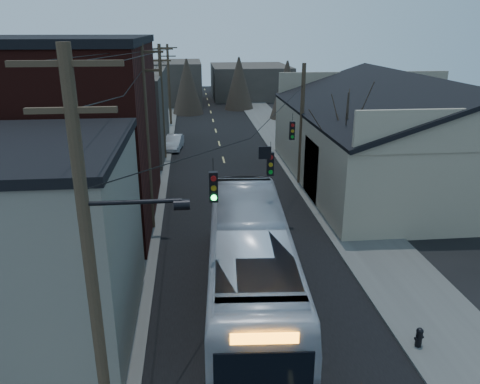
% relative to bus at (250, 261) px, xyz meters
% --- Properties ---
extents(road_surface, '(9.00, 110.00, 0.02)m').
position_rel_bus_xyz_m(road_surface, '(0.47, 19.94, -1.85)').
color(road_surface, black).
rests_on(road_surface, ground).
extents(sidewalk_left, '(4.00, 110.00, 0.12)m').
position_rel_bus_xyz_m(sidewalk_left, '(-6.03, 19.94, -1.80)').
color(sidewalk_left, '#474744').
rests_on(sidewalk_left, ground).
extents(sidewalk_right, '(4.00, 110.00, 0.12)m').
position_rel_bus_xyz_m(sidewalk_right, '(6.97, 19.94, -1.80)').
color(sidewalk_right, '#474744').
rests_on(sidewalk_right, ground).
extents(building_clapboard, '(8.00, 8.00, 7.00)m').
position_rel_bus_xyz_m(building_clapboard, '(-8.53, -1.06, 1.64)').
color(building_clapboard, '#6E695C').
rests_on(building_clapboard, ground).
extents(building_brick, '(10.00, 12.00, 10.00)m').
position_rel_bus_xyz_m(building_brick, '(-9.53, 9.94, 3.14)').
color(building_brick, black).
rests_on(building_brick, ground).
extents(building_left_far, '(9.00, 14.00, 7.00)m').
position_rel_bus_xyz_m(building_left_far, '(-9.03, 25.94, 1.64)').
color(building_left_far, '#38322D').
rests_on(building_left_far, ground).
extents(warehouse, '(16.16, 20.60, 7.73)m').
position_rel_bus_xyz_m(warehouse, '(13.47, 14.94, 0.83)').
color(warehouse, gray).
rests_on(warehouse, ground).
extents(building_far_left, '(10.00, 12.00, 6.00)m').
position_rel_bus_xyz_m(building_far_left, '(-5.53, 54.94, 1.14)').
color(building_far_left, '#38322D').
rests_on(building_far_left, ground).
extents(building_far_right, '(12.00, 14.00, 5.00)m').
position_rel_bus_xyz_m(building_far_right, '(7.47, 59.94, 0.64)').
color(building_far_right, '#38322D').
rests_on(building_far_right, ground).
extents(bare_tree, '(0.40, 0.40, 7.20)m').
position_rel_bus_xyz_m(bare_tree, '(6.97, 9.94, 1.74)').
color(bare_tree, black).
rests_on(bare_tree, ground).
extents(utility_lines, '(11.24, 45.28, 10.50)m').
position_rel_bus_xyz_m(utility_lines, '(-2.64, 14.08, 3.09)').
color(utility_lines, '#382B1E').
rests_on(utility_lines, ground).
extents(bus, '(4.04, 13.56, 3.73)m').
position_rel_bus_xyz_m(bus, '(0.00, 0.00, 0.00)').
color(bus, silver).
rests_on(bus, ground).
extents(parked_car, '(1.86, 4.11, 1.31)m').
position_rel_bus_xyz_m(parked_car, '(-3.83, 26.14, -1.21)').
color(parked_car, '#B8BAC0').
rests_on(parked_car, ground).
extents(fire_hydrant, '(0.36, 0.25, 0.74)m').
position_rel_bus_xyz_m(fire_hydrant, '(5.54, -3.63, -1.35)').
color(fire_hydrant, black).
rests_on(fire_hydrant, sidewalk_right).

